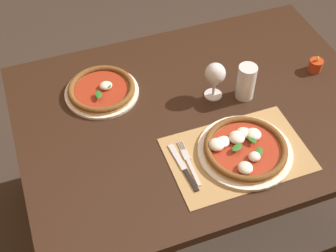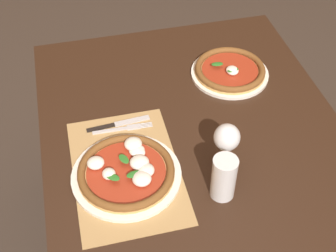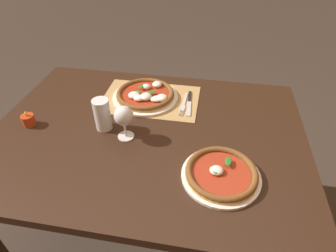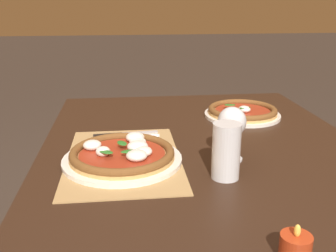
{
  "view_description": "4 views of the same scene",
  "coord_description": "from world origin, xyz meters",
  "px_view_note": "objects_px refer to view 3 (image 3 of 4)",
  "views": [
    {
      "loc": [
        -0.53,
        -1.12,
        2.02
      ],
      "look_at": [
        -0.16,
        -0.08,
        0.79
      ],
      "focal_mm": 50.0,
      "sensor_mm": 36.0,
      "label": 1
    },
    {
      "loc": [
        0.96,
        -0.34,
        1.85
      ],
      "look_at": [
        -0.07,
        -0.09,
        0.79
      ],
      "focal_mm": 50.0,
      "sensor_mm": 36.0,
      "label": 2
    },
    {
      "loc": [
        -0.25,
        0.92,
        1.53
      ],
      "look_at": [
        -0.09,
        -0.01,
        0.77
      ],
      "focal_mm": 30.0,
      "sensor_mm": 36.0,
      "label": 3
    },
    {
      "loc": [
        1.09,
        -0.24,
        1.18
      ],
      "look_at": [
        -0.06,
        -0.11,
        0.8
      ],
      "focal_mm": 42.0,
      "sensor_mm": 36.0,
      "label": 4
    }
  ],
  "objects_px": {
    "pizza_far": "(221,174)",
    "votive_candle": "(29,120)",
    "wine_glass": "(124,117)",
    "pint_glass": "(102,115)",
    "fork": "(184,104)",
    "knife": "(189,103)",
    "pizza_near": "(146,95)"
  },
  "relations": [
    {
      "from": "pizza_far",
      "to": "pizza_near",
      "type": "bearing_deg",
      "value": -49.65
    },
    {
      "from": "wine_glass",
      "to": "fork",
      "type": "xyz_separation_m",
      "value": [
        -0.21,
        -0.28,
        -0.1
      ]
    },
    {
      "from": "pizza_far",
      "to": "fork",
      "type": "xyz_separation_m",
      "value": [
        0.19,
        -0.44,
        -0.01
      ]
    },
    {
      "from": "pint_glass",
      "to": "votive_candle",
      "type": "bearing_deg",
      "value": 6.2
    },
    {
      "from": "pizza_near",
      "to": "knife",
      "type": "height_order",
      "value": "pizza_near"
    },
    {
      "from": "pizza_far",
      "to": "knife",
      "type": "distance_m",
      "value": 0.48
    },
    {
      "from": "wine_glass",
      "to": "pizza_far",
      "type": "bearing_deg",
      "value": 158.73
    },
    {
      "from": "knife",
      "to": "votive_candle",
      "type": "bearing_deg",
      "value": 22.39
    },
    {
      "from": "pizza_far",
      "to": "pint_glass",
      "type": "distance_m",
      "value": 0.56
    },
    {
      "from": "pizza_far",
      "to": "knife",
      "type": "bearing_deg",
      "value": -69.61
    },
    {
      "from": "pizza_near",
      "to": "votive_candle",
      "type": "bearing_deg",
      "value": 32.27
    },
    {
      "from": "votive_candle",
      "to": "fork",
      "type": "bearing_deg",
      "value": -157.66
    },
    {
      "from": "pizza_far",
      "to": "fork",
      "type": "distance_m",
      "value": 0.48
    },
    {
      "from": "pint_glass",
      "to": "votive_candle",
      "type": "xyz_separation_m",
      "value": [
        0.34,
        0.04,
        -0.05
      ]
    },
    {
      "from": "pizza_far",
      "to": "knife",
      "type": "height_order",
      "value": "pizza_far"
    },
    {
      "from": "knife",
      "to": "votive_candle",
      "type": "xyz_separation_m",
      "value": [
        0.69,
        0.28,
        0.02
      ]
    },
    {
      "from": "wine_glass",
      "to": "pint_glass",
      "type": "bearing_deg",
      "value": -21.25
    },
    {
      "from": "fork",
      "to": "votive_candle",
      "type": "xyz_separation_m",
      "value": [
        0.67,
        0.27,
        0.02
      ]
    },
    {
      "from": "knife",
      "to": "wine_glass",
      "type": "bearing_deg",
      "value": 50.65
    },
    {
      "from": "pizza_near",
      "to": "pizza_far",
      "type": "bearing_deg",
      "value": 130.35
    },
    {
      "from": "pizza_far",
      "to": "knife",
      "type": "xyz_separation_m",
      "value": [
        0.17,
        -0.45,
        -0.01
      ]
    },
    {
      "from": "wine_glass",
      "to": "votive_candle",
      "type": "height_order",
      "value": "wine_glass"
    },
    {
      "from": "fork",
      "to": "votive_candle",
      "type": "bearing_deg",
      "value": 22.34
    },
    {
      "from": "pizza_near",
      "to": "fork",
      "type": "distance_m",
      "value": 0.2
    },
    {
      "from": "wine_glass",
      "to": "fork",
      "type": "bearing_deg",
      "value": -127.28
    },
    {
      "from": "pizza_near",
      "to": "knife",
      "type": "bearing_deg",
      "value": 177.33
    },
    {
      "from": "knife",
      "to": "votive_candle",
      "type": "relative_size",
      "value": 3.0
    },
    {
      "from": "wine_glass",
      "to": "pint_glass",
      "type": "xyz_separation_m",
      "value": [
        0.11,
        -0.04,
        -0.04
      ]
    },
    {
      "from": "wine_glass",
      "to": "votive_candle",
      "type": "xyz_separation_m",
      "value": [
        0.45,
        -0.01,
        -0.08
      ]
    },
    {
      "from": "pizza_near",
      "to": "pizza_far",
      "type": "height_order",
      "value": "pizza_near"
    },
    {
      "from": "pizza_far",
      "to": "votive_candle",
      "type": "height_order",
      "value": "votive_candle"
    },
    {
      "from": "fork",
      "to": "pizza_near",
      "type": "bearing_deg",
      "value": -6.24
    }
  ]
}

